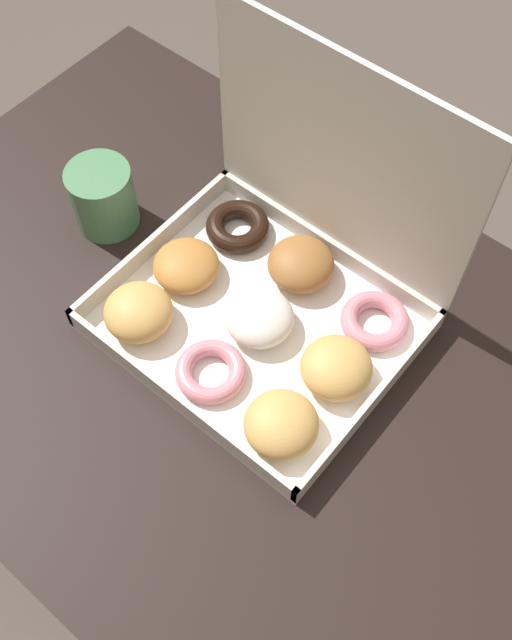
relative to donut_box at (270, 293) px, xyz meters
The scene contains 4 objects.
ground_plane 0.80m from the donut_box, 63.67° to the right, with size 8.00×8.00×0.00m, color #564C44.
dining_table 0.18m from the donut_box, 63.67° to the right, with size 1.21×0.75×0.74m.
donut_box is the anchor object (origin of this frame).
coffee_mug 0.29m from the donut_box, behind, with size 0.09×0.09×0.10m.
Camera 1 is at (0.29, -0.35, 1.61)m, focal length 42.00 mm.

